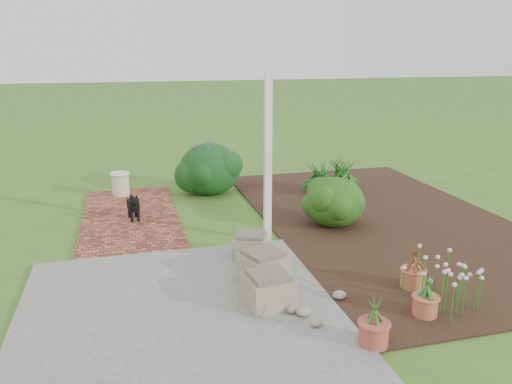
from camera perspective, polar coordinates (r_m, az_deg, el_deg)
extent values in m
plane|color=#3B6620|center=(7.50, -0.70, -6.08)|extent=(80.00, 80.00, 0.00)
cube|color=#61615E|center=(5.74, -8.79, -13.40)|extent=(3.50, 3.50, 0.04)
cube|color=maroon|center=(8.94, -14.14, -2.74)|extent=(1.60, 3.50, 0.04)
cube|color=black|center=(8.82, 14.45, -3.05)|extent=(4.00, 7.00, 0.03)
cube|color=white|center=(7.29, 1.36, 3.58)|extent=(0.10, 0.10, 2.50)
cube|color=#716655|center=(5.72, 1.41, -11.21)|extent=(0.56, 0.56, 0.33)
cube|color=#7B6F5E|center=(6.28, 0.82, -8.61)|extent=(0.64, 0.64, 0.33)
cube|color=gray|center=(6.96, -0.64, -6.22)|extent=(0.57, 0.57, 0.29)
cube|color=black|center=(8.64, -13.87, -1.47)|extent=(0.21, 0.37, 0.16)
cylinder|color=black|center=(8.56, -14.00, -2.81)|extent=(0.04, 0.04, 0.18)
cylinder|color=black|center=(8.58, -13.29, -2.72)|extent=(0.04, 0.04, 0.18)
cylinder|color=black|center=(8.80, -14.28, -2.31)|extent=(0.04, 0.04, 0.18)
cylinder|color=black|center=(8.81, -13.59, -2.23)|extent=(0.04, 0.04, 0.18)
sphere|color=black|center=(8.40, -13.67, -1.06)|extent=(0.15, 0.15, 0.15)
cone|color=black|center=(8.78, -14.12, -0.47)|extent=(0.07, 0.11, 0.13)
cylinder|color=beige|center=(10.17, -15.22, 0.87)|extent=(0.36, 0.36, 0.44)
ellipsoid|color=#13360B|center=(8.24, 9.01, -0.98)|extent=(1.07, 1.07, 0.82)
cylinder|color=#AC6A3A|center=(6.43, 17.48, -9.34)|extent=(0.35, 0.35, 0.24)
cylinder|color=#B6613D|center=(5.85, 18.77, -12.17)|extent=(0.35, 0.35, 0.22)
cylinder|color=#A34437|center=(5.18, 13.27, -15.45)|extent=(0.33, 0.33, 0.24)
ellipsoid|color=black|center=(10.08, -5.31, 2.77)|extent=(1.56, 1.56, 1.05)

